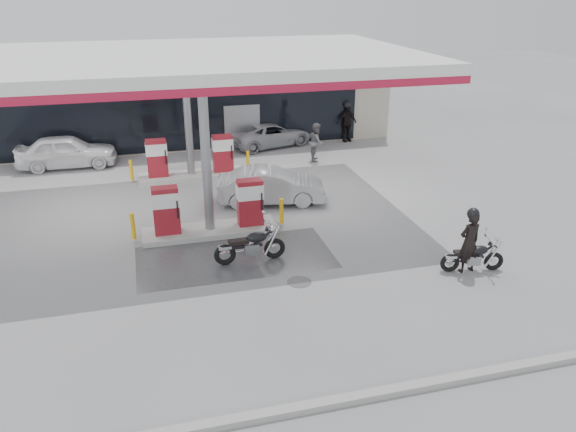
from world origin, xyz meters
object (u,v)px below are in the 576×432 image
parked_car_left (45,142)px  biker_main (469,242)px  attendant (317,142)px  biker_walking (347,123)px  sedan_white (67,151)px  parked_motorcycle (251,246)px  parked_car_right (271,134)px  pump_island_near (209,214)px  main_motorcycle (473,258)px  pump_island_far (191,162)px  hatchback_silver (271,186)px

parked_car_left → biker_main: bearing=-116.8°
attendant → biker_walking: (2.54, 2.80, 0.10)m
sedan_white → parked_car_left: 2.82m
biker_main → parked_motorcycle: 6.42m
parked_car_right → biker_walking: size_ratio=2.19×
pump_island_near → attendant: 9.22m
parked_car_left → biker_walking: 15.19m
main_motorcycle → biker_walking: bearing=94.9°
pump_island_far → sedan_white: size_ratio=1.18×
parked_motorcycle → attendant: bearing=60.2°
parked_car_left → pump_island_near: bearing=-127.0°
pump_island_far → sedan_white: (-5.30, 2.93, 0.03)m
biker_main → parked_motorcycle: (-5.99, 2.25, -0.44)m
main_motorcycle → parked_car_right: parked_car_right is taller
parked_car_left → biker_walking: (15.10, -1.65, 0.39)m
biker_walking → sedan_white: bearing=173.4°
main_motorcycle → parked_car_right: (-2.62, 14.67, 0.17)m
biker_main → parked_car_left: bearing=-57.9°
biker_main → attendant: size_ratio=1.06×
parked_motorcycle → pump_island_far: bearing=95.0°
main_motorcycle → attendant: bearing=106.0°
pump_island_near → biker_walking: size_ratio=2.59×
pump_island_near → parked_car_left: pump_island_near is taller
parked_motorcycle → parked_car_right: bearing=72.5°
pump_island_far → biker_walking: biker_walking is taller
pump_island_far → pump_island_near: bearing=-90.0°
parked_motorcycle → hatchback_silver: 4.89m
pump_island_far → hatchback_silver: (2.65, -3.80, -0.03)m
parked_car_left → parked_car_right: bearing=-74.3°
sedan_white → biker_walking: bearing=-85.5°
hatchback_silver → parked_car_right: size_ratio=0.95×
hatchback_silver → parked_car_right: (1.85, 7.80, -0.07)m
sedan_white → parked_car_left: sedan_white is taller
biker_walking → biker_main: bearing=-106.6°
pump_island_near → parked_car_left: 13.20m
sedan_white → main_motorcycle: bearing=-136.7°
main_motorcycle → biker_main: biker_main is taller
pump_island_near → pump_island_far: 6.00m
pump_island_near → parked_motorcycle: size_ratio=2.32×
attendant → parked_car_left: 13.33m
biker_main → parked_motorcycle: bearing=-28.5°
sedan_white → biker_walking: 13.87m
pump_island_far → parked_car_right: bearing=41.6°
sedan_white → parked_car_right: size_ratio=1.00×
biker_main → biker_walking: biker_walking is taller
parked_car_left → sedan_white: bearing=-130.2°
main_motorcycle → sedan_white: bearing=142.9°
parked_motorcycle → parked_car_left: parked_car_left is taller
biker_main → hatchback_silver: 8.07m
pump_island_far → attendant: bearing=9.5°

